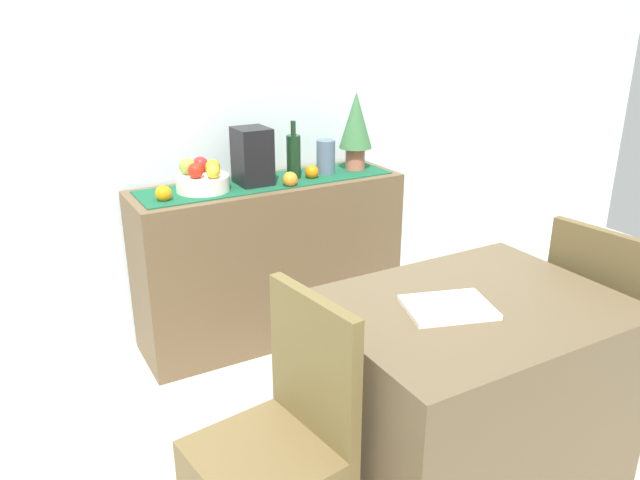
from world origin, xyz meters
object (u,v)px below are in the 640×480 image
Objects in this scene: wine_bottle at (294,156)px; open_book at (448,307)px; chair_by_corner at (601,364)px; potted_plant at (356,125)px; dining_table at (465,396)px; sideboard_console at (271,260)px; ceramic_vase at (326,157)px; coffee_maker at (252,157)px; fruit_bowl at (203,183)px.

wine_bottle reaches higher than open_book.
chair_by_corner is (0.74, -1.37, -0.70)m from wine_bottle.
potted_plant is 1.60m from dining_table.
sideboard_console is at bearing 108.09° from open_book.
open_book is 0.31× the size of chair_by_corner.
sideboard_console reaches higher than dining_table.
chair_by_corner is at bearing -57.32° from sideboard_console.
wine_bottle is at bearing 0.00° from sideboard_console.
chair_by_corner reaches higher than open_book.
ceramic_vase reaches higher than chair_by_corner.
chair_by_corner is (0.96, -1.37, -0.72)m from coffee_maker.
dining_table is (-0.22, -1.37, -0.57)m from ceramic_vase.
fruit_bowl is 0.28m from coffee_maker.
sideboard_console is 3.31× the size of potted_plant.
sideboard_console is 1.38× the size of dining_table.
fruit_bowl is at bearing 122.08° from open_book.
fruit_bowl is 1.94m from chair_by_corner.
potted_plant is (0.60, 0.00, 0.10)m from coffee_maker.
open_book is (-0.11, 0.00, 0.38)m from dining_table.
wine_bottle is at bearing 0.00° from coffee_maker.
open_book is (0.35, -1.37, -0.14)m from fruit_bowl.
ceramic_vase is at bearing 0.00° from fruit_bowl.
ceramic_vase is (0.19, -0.00, -0.03)m from wine_bottle.
ceramic_vase is at bearing 180.00° from potted_plant.
fruit_bowl reaches higher than chair_by_corner.
wine_bottle is at bearing 102.06° from open_book.
sideboard_console is 1.38m from dining_table.
fruit_bowl is 0.88m from potted_plant.
open_book is at bearing -103.42° from ceramic_vase.
coffee_maker is 1.56× the size of ceramic_vase.
dining_table is at bearing -98.99° from ceramic_vase.
ceramic_vase is at bearing 0.00° from sideboard_console.
dining_table is (0.12, -1.37, -0.05)m from sideboard_console.
wine_bottle is 0.19m from ceramic_vase.
potted_plant reaches higher than coffee_maker.
coffee_maker is at bearing 180.00° from ceramic_vase.
potted_plant is (0.86, 0.00, 0.20)m from fruit_bowl.
potted_plant reaches higher than wine_bottle.
wine_bottle is 0.23m from coffee_maker.
chair_by_corner is (0.76, -0.00, -0.10)m from dining_table.
fruit_bowl is 1.42m from open_book.
chair_by_corner is at bearing 17.49° from open_book.
open_book is at bearing -89.72° from sideboard_console.
fruit_bowl is 0.60× the size of potted_plant.
wine_bottle is 1.06× the size of open_book.
sideboard_console is 5.50× the size of fruit_bowl.
chair_by_corner is (0.36, -1.37, -0.83)m from potted_plant.
wine_bottle is 1.39m from open_book.
wine_bottle is (0.14, 0.00, 0.54)m from sideboard_console.
potted_plant reaches higher than ceramic_vase.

